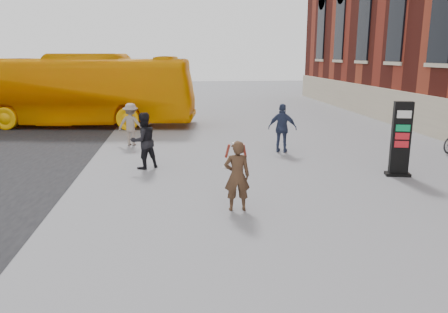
{
  "coord_description": "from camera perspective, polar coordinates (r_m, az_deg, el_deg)",
  "views": [
    {
      "loc": [
        -1.98,
        -10.37,
        3.64
      ],
      "look_at": [
        -0.79,
        0.41,
        1.08
      ],
      "focal_mm": 35.0,
      "sensor_mm": 36.0,
      "label": 1
    }
  ],
  "objects": [
    {
      "name": "pedestrian_c",
      "position": [
        16.57,
        7.64,
        3.69
      ],
      "size": [
        1.16,
        0.82,
        1.84
      ],
      "primitive_type": "imported",
      "rotation": [
        0.0,
        0.0,
        2.76
      ],
      "color": "#2E3857",
      "rests_on": "ground"
    },
    {
      "name": "pedestrian_a",
      "position": [
        14.29,
        -10.46,
        2.04
      ],
      "size": [
        1.11,
        1.04,
        1.82
      ],
      "primitive_type": "imported",
      "rotation": [
        0.0,
        0.0,
        3.67
      ],
      "color": "black",
      "rests_on": "ground"
    },
    {
      "name": "pedestrian_b",
      "position": [
        18.12,
        -12.05,
        4.13
      ],
      "size": [
        1.23,
        0.89,
        1.71
      ],
      "primitive_type": "imported",
      "rotation": [
        0.0,
        0.0,
        2.89
      ],
      "color": "gray",
      "rests_on": "ground"
    },
    {
      "name": "ground",
      "position": [
        11.16,
        4.26,
        -5.8
      ],
      "size": [
        100.0,
        100.0,
        0.0
      ],
      "primitive_type": "plane",
      "color": "#9E9EA3"
    },
    {
      "name": "woman",
      "position": [
        10.27,
        1.71,
        -2.42
      ],
      "size": [
        0.64,
        0.58,
        1.69
      ],
      "rotation": [
        0.0,
        0.0,
        3.11
      ],
      "color": "#402D1C",
      "rests_on": "ground"
    },
    {
      "name": "info_pylon",
      "position": [
        14.17,
        22.08,
        2.09
      ],
      "size": [
        0.79,
        0.52,
        2.27
      ],
      "rotation": [
        0.0,
        0.0,
        -0.23
      ],
      "color": "black",
      "rests_on": "ground"
    },
    {
      "name": "bus",
      "position": [
        24.03,
        -20.0,
        8.15
      ],
      "size": [
        13.42,
        4.71,
        3.66
      ],
      "primitive_type": "imported",
      "rotation": [
        0.0,
        0.0,
        1.44
      ],
      "color": "#F9A501",
      "rests_on": "road"
    }
  ]
}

